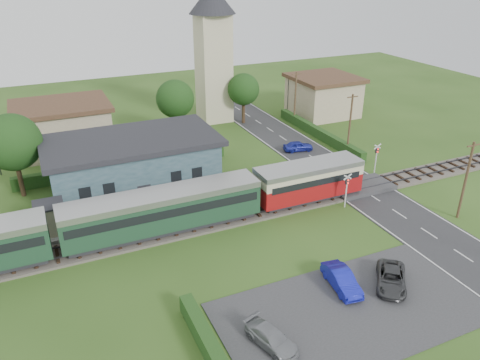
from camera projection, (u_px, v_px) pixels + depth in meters
name	position (u px, v px, depth m)	size (l,w,h in m)	color
ground	(280.00, 220.00, 40.26)	(120.00, 120.00, 0.00)	#2D4C19
railway_track	(270.00, 208.00, 41.86)	(76.00, 3.20, 0.49)	#4C443D
road	(374.00, 197.00, 43.97)	(6.00, 70.00, 0.05)	#28282B
car_park	(350.00, 311.00, 29.82)	(17.00, 9.00, 0.08)	#333335
crossing_deck	(361.00, 187.00, 45.53)	(6.20, 3.40, 0.45)	#333335
platform	(151.00, 214.00, 40.73)	(30.00, 3.00, 0.45)	gray
equipment_hut	(50.00, 218.00, 37.10)	(2.30, 2.30, 2.55)	beige
station_building	(133.00, 164.00, 44.43)	(16.00, 9.00, 5.30)	#2B4854
train	(123.00, 218.00, 36.20)	(43.20, 2.90, 3.40)	#232328
church_tower	(213.00, 44.00, 60.76)	(6.00, 6.00, 17.60)	beige
house_west	(63.00, 126.00, 54.05)	(10.80, 8.80, 5.50)	tan
house_east	(323.00, 95.00, 66.24)	(8.80, 8.80, 5.50)	tan
hedge_carpark	(211.00, 351.00, 26.04)	(0.80, 9.00, 1.20)	#193814
hedge_roadside	(318.00, 133.00, 58.45)	(0.80, 18.00, 1.20)	#193814
hedge_station	(126.00, 166.00, 49.02)	(22.00, 0.80, 1.30)	#193814
tree_a	(12.00, 142.00, 42.03)	(5.20, 5.20, 8.00)	#332316
tree_b	(175.00, 99.00, 56.29)	(4.60, 4.60, 7.34)	#332316
tree_c	(244.00, 89.00, 61.81)	(4.20, 4.20, 6.78)	#332316
utility_pole_b	(466.00, 180.00, 39.05)	(1.40, 0.22, 7.00)	#473321
utility_pole_c	(350.00, 124.00, 52.21)	(1.40, 0.22, 7.00)	#473321
utility_pole_d	(295.00, 97.00, 62.09)	(1.40, 0.22, 7.00)	#473321
crossing_signal_near	(347.00, 186.00, 41.39)	(0.84, 0.28, 3.28)	silver
crossing_signal_far	(377.00, 154.00, 48.02)	(0.84, 0.28, 3.28)	silver
streetlamp_east	(288.00, 91.00, 67.12)	(0.30, 0.30, 5.15)	#3F3F47
car_on_road	(298.00, 146.00, 54.26)	(1.37, 3.42, 1.16)	#1E289E
car_park_blue	(342.00, 280.00, 31.61)	(1.35, 3.88, 1.28)	#151BA8
car_park_silver	(271.00, 338.00, 26.89)	(1.48, 3.65, 1.06)	gray
car_park_dark	(391.00, 278.00, 31.83)	(1.89, 4.09, 1.14)	#373739
pedestrian_near	(237.00, 185.00, 43.54)	(0.59, 0.39, 1.63)	gray
pedestrian_far	(90.00, 213.00, 38.59)	(0.89, 0.70, 1.84)	gray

